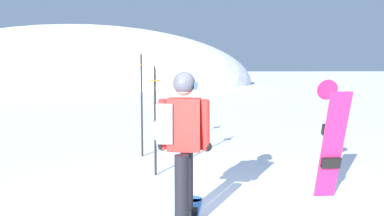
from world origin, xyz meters
The scene contains 5 objects.
ridge_peak_main centered at (-8.79, 39.36, 0.00)m, with size 35.82×32.24×12.15m.
snowboarder_main centered at (-0.60, 0.58, 0.92)m, with size 0.65×1.81×1.71m.
spare_snowboard centered at (1.40, 1.19, 0.81)m, with size 0.28×0.48×1.60m.
piste_marker_near centered at (-0.91, 2.62, 1.04)m, with size 0.20×0.20×1.81m.
piste_marker_far centered at (-1.18, 4.01, 1.17)m, with size 0.20×0.20×2.06m.
Camera 1 is at (-0.85, -3.68, 1.76)m, focal length 36.61 mm.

